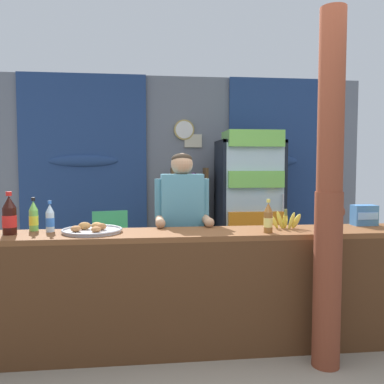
% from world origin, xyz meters
% --- Properties ---
extents(ground_plane, '(7.74, 7.74, 0.00)m').
position_xyz_m(ground_plane, '(0.00, 1.19, 0.00)').
color(ground_plane, gray).
extents(back_wall_curtained, '(5.06, 0.22, 2.62)m').
position_xyz_m(back_wall_curtained, '(-0.03, 3.02, 1.35)').
color(back_wall_curtained, slate).
rests_on(back_wall_curtained, ground).
extents(stall_counter, '(3.78, 0.47, 0.91)m').
position_xyz_m(stall_counter, '(-0.08, 0.33, 0.56)').
color(stall_counter, brown).
rests_on(stall_counter, ground).
extents(timber_post, '(0.21, 0.19, 2.45)m').
position_xyz_m(timber_post, '(0.73, 0.05, 1.18)').
color(timber_post, brown).
rests_on(timber_post, ground).
extents(drink_fridge, '(0.80, 0.69, 1.83)m').
position_xyz_m(drink_fridge, '(0.80, 2.42, 1.01)').
color(drink_fridge, black).
rests_on(drink_fridge, ground).
extents(bottle_shelf_rack, '(0.48, 0.28, 1.37)m').
position_xyz_m(bottle_shelf_rack, '(0.05, 2.70, 0.71)').
color(bottle_shelf_rack, brown).
rests_on(bottle_shelf_rack, ground).
extents(plastic_lawn_chair, '(0.53, 0.53, 0.86)m').
position_xyz_m(plastic_lawn_chair, '(-0.92, 2.19, 0.49)').
color(plastic_lawn_chair, '#4CC675').
rests_on(plastic_lawn_chair, ground).
extents(shopkeeper, '(0.47, 0.42, 1.51)m').
position_xyz_m(shopkeeper, '(-0.21, 0.89, 0.94)').
color(shopkeeper, '#28282D').
rests_on(shopkeeper, ground).
extents(soda_bottle_cola, '(0.10, 0.10, 0.31)m').
position_xyz_m(soda_bottle_cola, '(-1.50, 0.46, 1.04)').
color(soda_bottle_cola, black).
rests_on(soda_bottle_cola, stall_counter).
extents(soda_bottle_lime_soda, '(0.07, 0.07, 0.26)m').
position_xyz_m(soda_bottle_lime_soda, '(-1.37, 0.61, 1.01)').
color(soda_bottle_lime_soda, '#75C64C').
rests_on(soda_bottle_lime_soda, stall_counter).
extents(soda_bottle_grape_soda, '(0.07, 0.07, 0.22)m').
position_xyz_m(soda_bottle_grape_soda, '(0.78, 0.31, 1.00)').
color(soda_bottle_grape_soda, '#56286B').
rests_on(soda_bottle_grape_soda, stall_counter).
extents(soda_bottle_iced_tea, '(0.07, 0.07, 0.25)m').
position_xyz_m(soda_bottle_iced_tea, '(0.39, 0.32, 1.01)').
color(soda_bottle_iced_tea, brown).
rests_on(soda_bottle_iced_tea, stall_counter).
extents(soda_bottle_water, '(0.06, 0.06, 0.24)m').
position_xyz_m(soda_bottle_water, '(-1.24, 0.55, 1.01)').
color(soda_bottle_water, silver).
rests_on(soda_bottle_water, stall_counter).
extents(snack_box_biscuit, '(0.19, 0.12, 0.17)m').
position_xyz_m(snack_box_biscuit, '(1.30, 0.59, 0.99)').
color(snack_box_biscuit, '#3D75B7').
rests_on(snack_box_biscuit, stall_counter).
extents(pastry_tray, '(0.45, 0.45, 0.07)m').
position_xyz_m(pastry_tray, '(-0.92, 0.48, 0.93)').
color(pastry_tray, '#BCBCC1').
rests_on(pastry_tray, stall_counter).
extents(banana_bunch, '(0.27, 0.07, 0.16)m').
position_xyz_m(banana_bunch, '(0.59, 0.49, 0.97)').
color(banana_bunch, '#DBCC42').
rests_on(banana_bunch, stall_counter).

